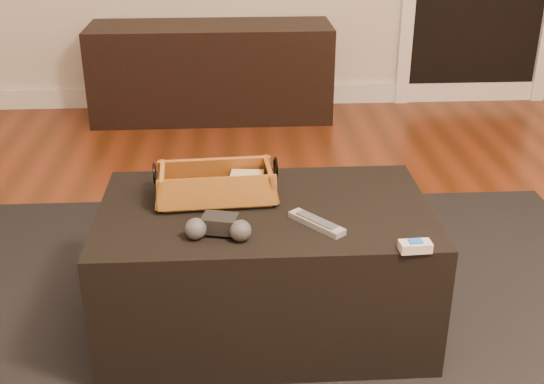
{
  "coord_description": "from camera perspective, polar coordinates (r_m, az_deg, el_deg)",
  "views": [
    {
      "loc": [
        -0.24,
        -1.49,
        1.34
      ],
      "look_at": [
        -0.13,
        0.33,
        0.49
      ],
      "focal_mm": 45.0,
      "sensor_mm": 36.0,
      "label": 1
    }
  ],
  "objects": [
    {
      "name": "silver_remote",
      "position": [
        1.95,
        3.75,
        -2.59
      ],
      "size": [
        0.15,
        0.17,
        0.02
      ],
      "color": "#97999E",
      "rests_on": "ottoman"
    },
    {
      "name": "tv_remote",
      "position": [
        2.09,
        -5.15,
        -0.2
      ],
      "size": [
        0.2,
        0.08,
        0.02
      ],
      "primitive_type": "cube",
      "rotation": [
        0.0,
        0.0,
        0.17
      ],
      "color": "black",
      "rests_on": "wicker_basket"
    },
    {
      "name": "cream_gadget",
      "position": [
        1.85,
        11.89,
        -4.46
      ],
      "size": [
        0.09,
        0.05,
        0.03
      ],
      "color": "beige",
      "rests_on": "ottoman"
    },
    {
      "name": "wicker_basket",
      "position": [
        2.09,
        -4.68,
        0.49
      ],
      "size": [
        0.38,
        0.22,
        0.13
      ],
      "color": "#A47025",
      "rests_on": "ottoman"
    },
    {
      "name": "media_cabinet",
      "position": [
        4.14,
        -5.08,
        10.0
      ],
      "size": [
        1.41,
        0.45,
        0.55
      ],
      "primitive_type": "cube",
      "color": "black",
      "rests_on": "floor"
    },
    {
      "name": "baseboard",
      "position": [
        4.42,
        -0.18,
        8.13
      ],
      "size": [
        5.0,
        0.04,
        0.12
      ],
      "primitive_type": "cube",
      "color": "white",
      "rests_on": "floor"
    },
    {
      "name": "area_rug",
      "position": [
        2.23,
        -0.48,
        -11.72
      ],
      "size": [
        2.6,
        2.0,
        0.01
      ],
      "primitive_type": "cube",
      "color": "black",
      "rests_on": "floor"
    },
    {
      "name": "ottoman",
      "position": [
        2.15,
        -0.57,
        -6.31
      ],
      "size": [
        1.0,
        0.6,
        0.42
      ],
      "primitive_type": "cube",
      "color": "black",
      "rests_on": "area_rug"
    },
    {
      "name": "game_controller",
      "position": [
        1.88,
        -4.48,
        -2.95
      ],
      "size": [
        0.19,
        0.12,
        0.06
      ],
      "color": "black",
      "rests_on": "ottoman"
    },
    {
      "name": "cloth_bundle",
      "position": [
        2.13,
        -2.1,
        0.87
      ],
      "size": [
        0.11,
        0.08,
        0.06
      ],
      "primitive_type": "cube",
      "rotation": [
        0.0,
        0.0,
        -0.11
      ],
      "color": "tan",
      "rests_on": "wicker_basket"
    }
  ]
}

